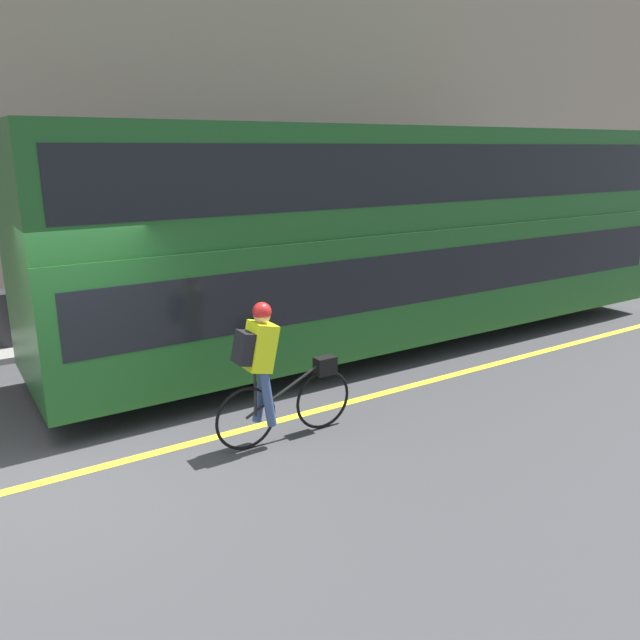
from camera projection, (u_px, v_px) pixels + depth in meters
name	position (u px, v px, depth m)	size (l,w,h in m)	color
ground_plane	(64.00, 472.00, 6.66)	(80.00, 80.00, 0.00)	#38383A
road_center_line	(66.00, 476.00, 6.57)	(50.00, 0.14, 0.01)	yellow
sidewalk_curb	(3.00, 346.00, 10.70)	(60.00, 1.80, 0.10)	gray
bus	(386.00, 227.00, 10.55)	(11.52, 2.61, 3.66)	black
cyclist_on_bike	(271.00, 369.00, 7.11)	(1.80, 0.32, 1.71)	black
trash_bin	(8.00, 318.00, 10.55)	(0.47, 0.47, 0.92)	#262628
street_sign_post	(175.00, 256.00, 11.90)	(0.36, 0.09, 2.20)	#59595B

